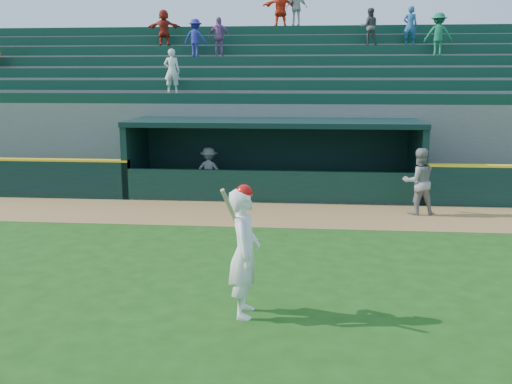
% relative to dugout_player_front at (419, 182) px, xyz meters
% --- Properties ---
extents(ground, '(120.00, 120.00, 0.00)m').
position_rel_dugout_player_front_xyz_m(ground, '(-4.24, -5.33, -0.94)').
color(ground, '#1A4812').
rests_on(ground, ground).
extents(warning_track, '(40.00, 3.00, 0.01)m').
position_rel_dugout_player_front_xyz_m(warning_track, '(-4.24, -0.43, -0.93)').
color(warning_track, olive).
rests_on(warning_track, ground).
extents(dugout_player_front, '(1.03, 0.87, 1.88)m').
position_rel_dugout_player_front_xyz_m(dugout_player_front, '(0.00, 0.00, 0.00)').
color(dugout_player_front, gray).
rests_on(dugout_player_front, ground).
extents(dugout_player_inside, '(1.05, 0.66, 1.55)m').
position_rel_dugout_player_front_xyz_m(dugout_player_inside, '(-6.38, 2.37, -0.16)').
color(dugout_player_inside, gray).
rests_on(dugout_player_inside, ground).
extents(dugout, '(9.40, 2.80, 2.46)m').
position_rel_dugout_player_front_xyz_m(dugout, '(-4.24, 2.68, 0.42)').
color(dugout, slate).
rests_on(dugout, ground).
extents(stands, '(34.50, 6.25, 7.61)m').
position_rel_dugout_player_front_xyz_m(stands, '(-4.24, 7.25, 1.46)').
color(stands, slate).
rests_on(stands, ground).
extents(batter_at_plate, '(0.58, 0.85, 2.17)m').
position_rel_dugout_player_front_xyz_m(batter_at_plate, '(-4.08, -7.42, 0.13)').
color(batter_at_plate, white).
rests_on(batter_at_plate, ground).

